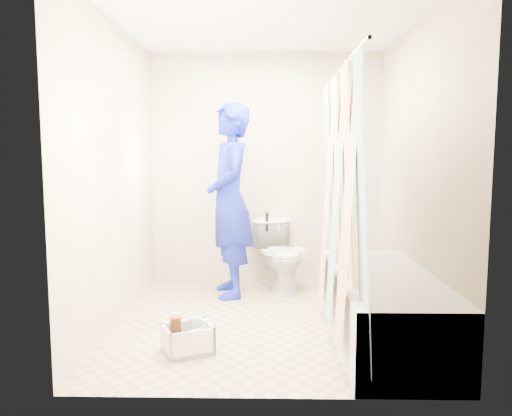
{
  "coord_description": "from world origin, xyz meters",
  "views": [
    {
      "loc": [
        0.0,
        -3.96,
        1.38
      ],
      "look_at": [
        -0.09,
        0.44,
        0.88
      ],
      "focal_mm": 35.0,
      "sensor_mm": 36.0,
      "label": 1
    }
  ],
  "objects_px": {
    "toilet": "(280,255)",
    "cleaning_caddy": "(189,340)",
    "bathtub": "(382,305)",
    "plumber": "(230,200)"
  },
  "relations": [
    {
      "from": "bathtub",
      "to": "cleaning_caddy",
      "type": "relative_size",
      "value": 4.4
    },
    {
      "from": "toilet",
      "to": "plumber",
      "type": "relative_size",
      "value": 0.38
    },
    {
      "from": "bathtub",
      "to": "toilet",
      "type": "relative_size",
      "value": 2.54
    },
    {
      "from": "plumber",
      "to": "toilet",
      "type": "bearing_deg",
      "value": 101.11
    },
    {
      "from": "cleaning_caddy",
      "to": "plumber",
      "type": "bearing_deg",
      "value": 57.9
    },
    {
      "from": "toilet",
      "to": "cleaning_caddy",
      "type": "relative_size",
      "value": 1.74
    },
    {
      "from": "toilet",
      "to": "plumber",
      "type": "height_order",
      "value": "plumber"
    },
    {
      "from": "toilet",
      "to": "plumber",
      "type": "distance_m",
      "value": 0.78
    },
    {
      "from": "bathtub",
      "to": "toilet",
      "type": "xyz_separation_m",
      "value": [
        -0.71,
        1.39,
        0.08
      ]
    },
    {
      "from": "bathtub",
      "to": "cleaning_caddy",
      "type": "xyz_separation_m",
      "value": [
        -1.37,
        -0.24,
        -0.18
      ]
    }
  ]
}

